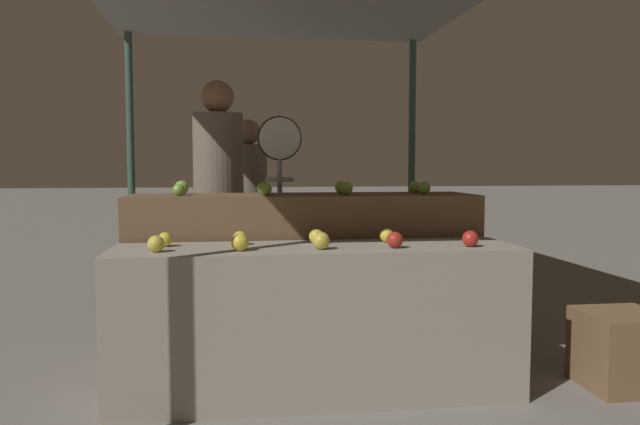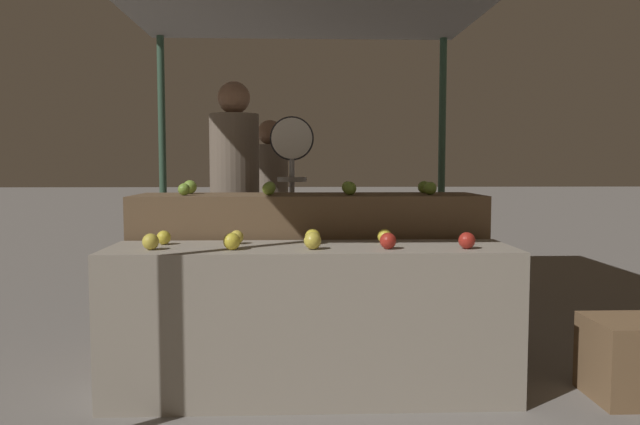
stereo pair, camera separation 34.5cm
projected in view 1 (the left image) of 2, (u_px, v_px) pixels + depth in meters
The scene contains 24 objects.
ground_plane at pixel (317, 394), 3.22m from camera, with size 60.00×60.00×0.00m, color slate.
display_counter_front at pixel (317, 321), 3.19m from camera, with size 2.06×0.55×0.77m, color gray.
display_counter_back at pixel (304, 277), 3.77m from camera, with size 2.06×0.55×1.00m, color brown.
apple_front_0 at pixel (156, 244), 2.95m from camera, with size 0.08×0.08×0.08m, color gold.
apple_front_1 at pixel (240, 242), 2.99m from camera, with size 0.08×0.08×0.08m, color gold.
apple_front_2 at pixel (321, 241), 3.05m from camera, with size 0.09×0.09×0.09m, color gold.
apple_front_3 at pixel (395, 240), 3.10m from camera, with size 0.08×0.08×0.08m, color #AD281E.
apple_front_4 at pixel (470, 239), 3.15m from camera, with size 0.08×0.08×0.08m, color #AD281E.
apple_front_5 at pixel (165, 239), 3.16m from camera, with size 0.07×0.07×0.07m, color gold.
apple_front_6 at pixel (240, 238), 3.22m from camera, with size 0.07×0.07×0.07m, color yellow.
apple_front_7 at pixel (316, 236), 3.26m from camera, with size 0.08×0.08×0.08m, color gold.
apple_front_8 at pixel (387, 235), 3.33m from camera, with size 0.08×0.08×0.08m, color gold.
apple_back_0 at pixel (179, 190), 3.53m from camera, with size 0.07×0.07×0.07m, color #7AA338.
apple_back_1 at pixel (265, 189), 3.59m from camera, with size 0.08×0.08×0.08m, color #84AD3D.
apple_back_2 at pixel (346, 188), 3.65m from camera, with size 0.08×0.08×0.08m, color #7AA338.
apple_back_3 at pixel (424, 188), 3.73m from camera, with size 0.08×0.08×0.08m, color #7AA338.
apple_back_4 at pixel (182, 187), 3.73m from camera, with size 0.08×0.08×0.08m, color #84AD3D.
apple_back_5 at pixel (263, 188), 3.80m from camera, with size 0.08×0.08×0.08m, color #7AA338.
apple_back_6 at pixel (341, 187), 3.87m from camera, with size 0.08×0.08×0.08m, color #84AD3D.
apple_back_7 at pixel (415, 187), 3.94m from camera, with size 0.08×0.08×0.08m, color #7AA338.
produce_scale at pixel (280, 176), 4.24m from camera, with size 0.30×0.20×1.51m.
person_vendor_at_scale at pixel (219, 185), 4.48m from camera, with size 0.48×0.48×1.78m.
person_customer_left at pixel (249, 199), 5.14m from camera, with size 0.33×0.33×1.55m.
wooden_crate_side at pixel (621, 350), 3.30m from camera, with size 0.40×0.40×0.40m, color brown.
Camera 1 is at (-0.42, -3.11, 1.18)m, focal length 35.00 mm.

